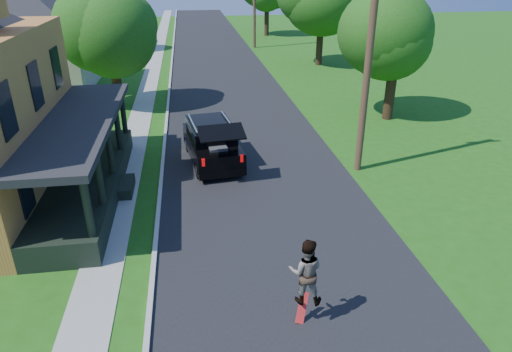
{
  "coord_description": "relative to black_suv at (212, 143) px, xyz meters",
  "views": [
    {
      "loc": [
        -2.66,
        -10.78,
        8.36
      ],
      "look_at": [
        -0.6,
        3.0,
        1.77
      ],
      "focal_mm": 32.0,
      "sensor_mm": 36.0,
      "label": 1
    }
  ],
  "objects": [
    {
      "name": "skateboard",
      "position": [
        1.63,
        -10.56,
        -0.57
      ],
      "size": [
        0.42,
        0.39,
        0.76
      ],
      "rotation": [
        0.0,
        0.0,
        -0.09
      ],
      "color": "red",
      "rests_on": "ground"
    },
    {
      "name": "tree_right_near",
      "position": [
        10.46,
        4.88,
        4.0
      ],
      "size": [
        6.13,
        6.27,
        7.72
      ],
      "rotation": [
        0.0,
        0.0,
        -0.26
      ],
      "color": "black",
      "rests_on": "ground"
    },
    {
      "name": "tree_left_far",
      "position": [
        -8.8,
        29.77,
        3.83
      ],
      "size": [
        6.13,
        5.87,
        7.3
      ],
      "rotation": [
        0.0,
        0.0,
        0.38
      ],
      "color": "black",
      "rests_on": "ground"
    },
    {
      "name": "front_walk",
      "position": [
        -7.71,
        -2.55,
        -0.92
      ],
      "size": [
        6.5,
        1.2,
        0.03
      ],
      "primitive_type": "cube",
      "color": "#9F9E96",
      "rests_on": "ground"
    },
    {
      "name": "neighbor_house_far",
      "position": [
        -11.71,
        31.45,
        3.27
      ],
      "size": [
        12.78,
        12.78,
        8.3
      ],
      "color": "beige",
      "rests_on": "ground"
    },
    {
      "name": "curb",
      "position": [
        -2.26,
        11.45,
        -0.92
      ],
      "size": [
        0.15,
        120.0,
        0.12
      ],
      "primitive_type": "cube",
      "color": "#A8A8A3",
      "rests_on": "ground"
    },
    {
      "name": "ground",
      "position": [
        1.79,
        -8.55,
        -0.92
      ],
      "size": [
        140.0,
        140.0,
        0.0
      ],
      "primitive_type": "plane",
      "color": "#1F5310",
      "rests_on": "ground"
    },
    {
      "name": "utility_pole_near",
      "position": [
        6.29,
        -1.8,
        4.72
      ],
      "size": [
        1.84,
        0.3,
        10.95
      ],
      "rotation": [
        0.0,
        0.0,
        0.01
      ],
      "color": "#483321",
      "rests_on": "ground"
    },
    {
      "name": "neighbor_house_mid",
      "position": [
        -11.71,
        15.45,
        3.27
      ],
      "size": [
        12.78,
        12.78,
        8.3
      ],
      "color": "beige",
      "rests_on": "ground"
    },
    {
      "name": "tree_left_mid",
      "position": [
        -5.35,
        9.84,
        4.37
      ],
      "size": [
        6.67,
        6.28,
        8.01
      ],
      "rotation": [
        0.0,
        0.0,
        0.38
      ],
      "color": "black",
      "rests_on": "ground"
    },
    {
      "name": "skateboarder",
      "position": [
        1.67,
        -10.58,
        0.59
      ],
      "size": [
        0.99,
        0.86,
        1.77
      ],
      "rotation": [
        0.0,
        0.0,
        2.9
      ],
      "color": "black",
      "rests_on": "ground"
    },
    {
      "name": "sidewalk",
      "position": [
        -3.81,
        11.45,
        -0.92
      ],
      "size": [
        1.3,
        120.0,
        0.03
      ],
      "primitive_type": "cube",
      "color": "#9F9E96",
      "rests_on": "ground"
    },
    {
      "name": "street",
      "position": [
        1.79,
        11.45,
        -0.92
      ],
      "size": [
        8.0,
        120.0,
        0.02
      ],
      "primitive_type": "cube",
      "color": "black",
      "rests_on": "ground"
    },
    {
      "name": "black_suv",
      "position": [
        0.0,
        0.0,
        0.0
      ],
      "size": [
        2.58,
        5.37,
        2.41
      ],
      "rotation": [
        0.0,
        0.0,
        0.13
      ],
      "color": "black",
      "rests_on": "ground"
    }
  ]
}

